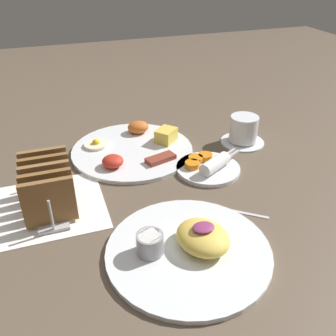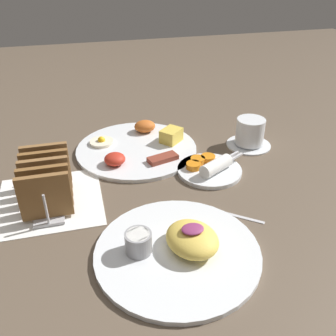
{
  "view_description": "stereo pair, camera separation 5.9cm",
  "coord_description": "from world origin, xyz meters",
  "px_view_note": "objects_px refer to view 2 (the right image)",
  "views": [
    {
      "loc": [
        -0.21,
        -0.66,
        0.48
      ],
      "look_at": [
        0.03,
        0.05,
        0.03
      ],
      "focal_mm": 40.0,
      "sensor_mm": 36.0,
      "label": 1
    },
    {
      "loc": [
        -0.15,
        -0.67,
        0.48
      ],
      "look_at": [
        0.03,
        0.05,
        0.03
      ],
      "focal_mm": 40.0,
      "sensor_mm": 36.0,
      "label": 2
    }
  ],
  "objects_px": {
    "plate_condiments": "(210,168)",
    "plate_foreground": "(179,248)",
    "toast_rack": "(46,181)",
    "coffee_cup": "(250,134)",
    "plate_breakfast": "(138,147)"
  },
  "relations": [
    {
      "from": "plate_foreground",
      "to": "coffee_cup",
      "type": "xyz_separation_m",
      "value": [
        0.3,
        0.35,
        0.02
      ]
    },
    {
      "from": "toast_rack",
      "to": "coffee_cup",
      "type": "height_order",
      "value": "toast_rack"
    },
    {
      "from": "plate_breakfast",
      "to": "coffee_cup",
      "type": "relative_size",
      "value": 2.66
    },
    {
      "from": "plate_breakfast",
      "to": "plate_foreground",
      "type": "height_order",
      "value": "plate_foreground"
    },
    {
      "from": "plate_breakfast",
      "to": "plate_condiments",
      "type": "height_order",
      "value": "plate_breakfast"
    },
    {
      "from": "plate_breakfast",
      "to": "plate_condiments",
      "type": "bearing_deg",
      "value": -46.2
    },
    {
      "from": "plate_condiments",
      "to": "plate_breakfast",
      "type": "bearing_deg",
      "value": 133.8
    },
    {
      "from": "plate_foreground",
      "to": "toast_rack",
      "type": "xyz_separation_m",
      "value": [
        -0.23,
        0.22,
        0.04
      ]
    },
    {
      "from": "plate_breakfast",
      "to": "coffee_cup",
      "type": "height_order",
      "value": "coffee_cup"
    },
    {
      "from": "plate_condiments",
      "to": "toast_rack",
      "type": "relative_size",
      "value": 0.96
    },
    {
      "from": "plate_breakfast",
      "to": "coffee_cup",
      "type": "bearing_deg",
      "value": -9.43
    },
    {
      "from": "plate_condiments",
      "to": "plate_foreground",
      "type": "relative_size",
      "value": 0.58
    },
    {
      "from": "plate_condiments",
      "to": "plate_foreground",
      "type": "distance_m",
      "value": 0.29
    },
    {
      "from": "plate_condiments",
      "to": "plate_foreground",
      "type": "xyz_separation_m",
      "value": [
        -0.15,
        -0.25,
        0.0
      ]
    },
    {
      "from": "plate_foreground",
      "to": "plate_condiments",
      "type": "bearing_deg",
      "value": 59.06
    }
  ]
}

